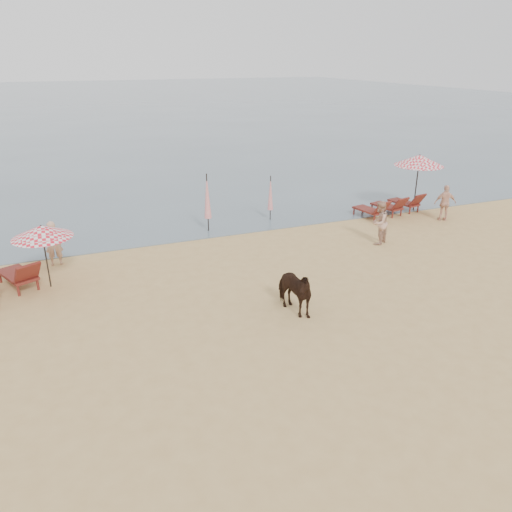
{
  "coord_description": "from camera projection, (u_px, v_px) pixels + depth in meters",
  "views": [
    {
      "loc": [
        -5.32,
        -8.36,
        6.91
      ],
      "look_at": [
        0.0,
        5.0,
        1.1
      ],
      "focal_mm": 35.0,
      "sensor_mm": 36.0,
      "label": 1
    }
  ],
  "objects": [
    {
      "name": "beachgoer_left",
      "position": [
        53.0,
        243.0,
        17.39
      ],
      "size": [
        0.59,
        0.39,
        1.62
      ],
      "primitive_type": "imported",
      "rotation": [
        0.0,
        0.0,
        3.14
      ],
      "color": "tan",
      "rests_on": "ground"
    },
    {
      "name": "lounger_cluster_right",
      "position": [
        391.0,
        205.0,
        23.01
      ],
      "size": [
        3.27,
        2.3,
        0.66
      ],
      "rotation": [
        0.0,
        0.0,
        0.2
      ],
      "color": "maroon",
      "rests_on": "ground"
    },
    {
      "name": "beachgoer_right_a",
      "position": [
        379.0,
        223.0,
        19.35
      ],
      "size": [
        1.05,
        0.99,
        1.72
      ],
      "primitive_type": "imported",
      "rotation": [
        0.0,
        0.0,
        3.68
      ],
      "color": "tan",
      "rests_on": "ground"
    },
    {
      "name": "umbrella_open_left_a",
      "position": [
        42.0,
        232.0,
        15.31
      ],
      "size": [
        1.83,
        1.83,
        2.08
      ],
      "rotation": [
        0.0,
        0.0,
        0.12
      ],
      "color": "black",
      "rests_on": "ground"
    },
    {
      "name": "ground",
      "position": [
        335.0,
        374.0,
        11.61
      ],
      "size": [
        120.0,
        120.0,
        0.0
      ],
      "primitive_type": "plane",
      "color": "tan",
      "rests_on": "ground"
    },
    {
      "name": "sea",
      "position": [
        85.0,
        101.0,
        80.52
      ],
      "size": [
        160.0,
        140.0,
        0.06
      ],
      "primitive_type": "cube",
      "color": "#51606B",
      "rests_on": "ground"
    },
    {
      "name": "cow",
      "position": [
        293.0,
        291.0,
        14.14
      ],
      "size": [
        1.11,
        1.79,
        1.41
      ],
      "primitive_type": "imported",
      "rotation": [
        0.0,
        0.0,
        0.22
      ],
      "color": "black",
      "rests_on": "ground"
    },
    {
      "name": "umbrella_closed_left",
      "position": [
        207.0,
        196.0,
        20.43
      ],
      "size": [
        0.3,
        0.3,
        2.47
      ],
      "rotation": [
        0.0,
        0.0,
        -0.3
      ],
      "color": "black",
      "rests_on": "ground"
    },
    {
      "name": "beachgoer_right_b",
      "position": [
        445.0,
        203.0,
        22.12
      ],
      "size": [
        1.02,
        0.74,
        1.61
      ],
      "primitive_type": "imported",
      "rotation": [
        0.0,
        0.0,
        2.73
      ],
      "color": "#E3AA8D",
      "rests_on": "ground"
    },
    {
      "name": "umbrella_open_right",
      "position": [
        419.0,
        160.0,
        22.81
      ],
      "size": [
        2.21,
        2.21,
        2.7
      ],
      "rotation": [
        0.0,
        0.0,
        -0.28
      ],
      "color": "black",
      "rests_on": "ground"
    },
    {
      "name": "umbrella_closed_right",
      "position": [
        270.0,
        193.0,
        21.97
      ],
      "size": [
        0.25,
        0.25,
        2.03
      ],
      "rotation": [
        0.0,
        0.0,
        -0.16
      ],
      "color": "black",
      "rests_on": "ground"
    }
  ]
}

